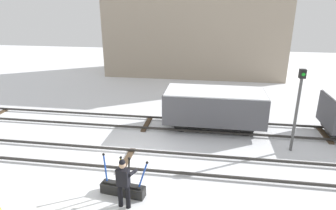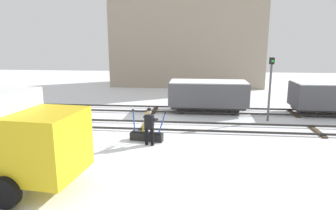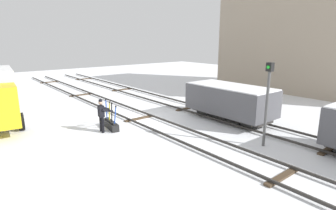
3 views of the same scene
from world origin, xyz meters
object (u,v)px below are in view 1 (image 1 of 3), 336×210
at_px(switch_lever_frame, 123,188).
at_px(freight_car_near_switch, 214,107).
at_px(rail_worker, 124,181).
at_px(signal_post, 298,102).

distance_m(switch_lever_frame, freight_car_near_switch, 6.66).
bearing_deg(freight_car_near_switch, rail_worker, -112.94).
distance_m(switch_lever_frame, signal_post, 7.75).
relative_size(rail_worker, freight_car_near_switch, 0.34).
height_order(signal_post, freight_car_near_switch, signal_post).
distance_m(switch_lever_frame, rail_worker, 0.93).
bearing_deg(rail_worker, freight_car_near_switch, 75.20).
height_order(switch_lever_frame, rail_worker, rail_worker).
xyz_separation_m(signal_post, freight_car_near_switch, (-3.36, 1.84, -1.04)).
xyz_separation_m(switch_lever_frame, signal_post, (6.30, 4.06, 1.97)).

